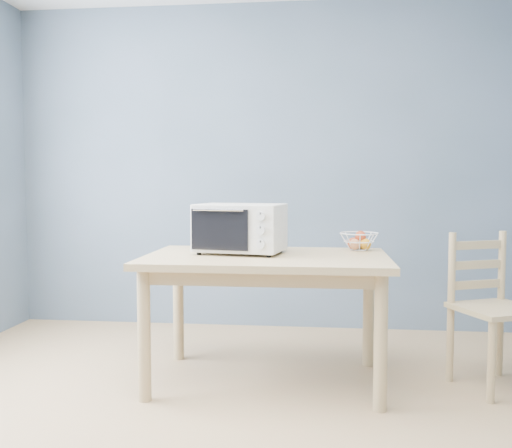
# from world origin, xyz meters

# --- Properties ---
(room) EXTENTS (4.01, 4.51, 2.61)m
(room) POSITION_xyz_m (0.00, 0.00, 1.30)
(room) COLOR tan
(room) RESTS_ON ground
(dining_table) EXTENTS (1.40, 0.90, 0.75)m
(dining_table) POSITION_xyz_m (0.18, 0.93, 0.65)
(dining_table) COLOR tan
(dining_table) RESTS_ON ground
(toaster_oven) EXTENTS (0.55, 0.43, 0.30)m
(toaster_oven) POSITION_xyz_m (-0.01, 1.00, 0.91)
(toaster_oven) COLOR silver
(toaster_oven) RESTS_ON dining_table
(fruit_basket) EXTENTS (0.24, 0.24, 0.12)m
(fruit_basket) POSITION_xyz_m (0.72, 1.23, 0.81)
(fruit_basket) COLOR white
(fruit_basket) RESTS_ON dining_table
(dining_chair) EXTENTS (0.54, 0.54, 0.88)m
(dining_chair) POSITION_xyz_m (1.47, 1.01, 0.43)
(dining_chair) COLOR tan
(dining_chair) RESTS_ON ground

